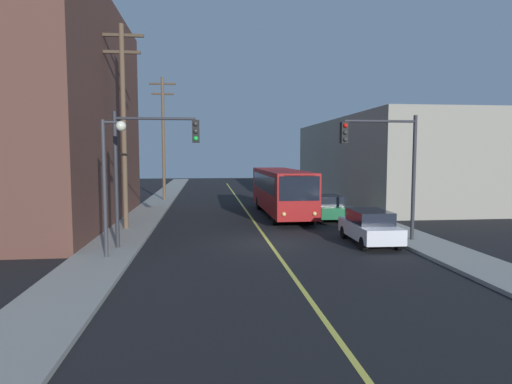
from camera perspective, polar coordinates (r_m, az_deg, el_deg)
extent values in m
plane|color=black|center=(21.44, 1.76, -6.65)|extent=(120.00, 120.00, 0.00)
cube|color=gray|center=(31.37, -14.17, -2.99)|extent=(2.50, 90.00, 0.15)
cube|color=gray|center=(32.73, 11.90, -2.63)|extent=(2.50, 90.00, 0.15)
cube|color=#D8CC4C|center=(36.18, -1.62, -1.93)|extent=(0.16, 60.00, 0.01)
cube|color=brown|center=(30.07, -27.19, 8.98)|extent=(10.00, 18.74, 13.44)
cube|color=black|center=(28.74, -17.51, -0.72)|extent=(0.06, 13.12, 1.30)
cube|color=black|center=(28.62, -17.67, 5.67)|extent=(0.06, 13.12, 1.30)
cube|color=black|center=(28.86, -17.84, 12.04)|extent=(0.06, 13.12, 1.30)
cube|color=black|center=(29.44, -18.01, 18.22)|extent=(0.06, 13.12, 1.30)
cube|color=gray|center=(43.98, 17.06, 3.93)|extent=(12.00, 26.40, 7.47)
cube|color=black|center=(42.05, 9.52, 1.13)|extent=(0.06, 18.48, 1.30)
cube|color=black|center=(41.97, 9.58, 5.50)|extent=(0.06, 18.48, 1.30)
cube|color=maroon|center=(31.08, 3.23, 0.32)|extent=(2.64, 12.02, 2.75)
cube|color=black|center=(25.19, 5.61, 0.44)|extent=(2.35, 0.10, 1.40)
cube|color=black|center=(36.93, 1.61, 2.01)|extent=(2.30, 0.10, 1.10)
cube|color=black|center=(30.84, 0.94, 1.27)|extent=(0.14, 10.20, 1.10)
cube|color=black|center=(31.28, 5.50, 1.30)|extent=(0.14, 10.20, 1.10)
cube|color=orange|center=(25.16, 5.62, 1.81)|extent=(1.79, 0.07, 0.30)
sphere|color=#F9D872|center=(25.12, 3.62, -2.88)|extent=(0.24, 0.24, 0.24)
sphere|color=#F9D872|center=(25.51, 7.57, -2.80)|extent=(0.24, 0.24, 0.24)
cylinder|color=black|center=(26.91, 2.42, -3.22)|extent=(0.31, 1.00, 1.00)
cylinder|color=black|center=(27.36, 7.08, -3.12)|extent=(0.31, 1.00, 1.00)
cylinder|color=black|center=(34.48, 0.36, -1.44)|extent=(0.31, 1.00, 1.00)
cylinder|color=black|center=(34.83, 4.03, -1.39)|extent=(0.31, 1.00, 1.00)
cube|color=silver|center=(21.89, 14.42, -4.78)|extent=(1.89, 4.44, 0.70)
cube|color=black|center=(21.80, 14.46, -3.09)|extent=(1.67, 2.50, 0.60)
cylinder|color=black|center=(20.30, 13.70, -6.52)|extent=(0.23, 0.64, 0.64)
cylinder|color=black|center=(20.87, 17.88, -6.30)|extent=(0.23, 0.64, 0.64)
cylinder|color=black|center=(23.11, 11.27, -5.10)|extent=(0.23, 0.64, 0.64)
cylinder|color=black|center=(23.61, 15.01, -4.96)|extent=(0.23, 0.64, 0.64)
cube|color=#196038|center=(29.39, 9.12, -2.26)|extent=(1.88, 4.43, 0.70)
cube|color=black|center=(29.32, 9.14, -1.00)|extent=(1.67, 2.49, 0.60)
cylinder|color=black|center=(27.80, 8.29, -3.38)|extent=(0.23, 0.64, 0.64)
cylinder|color=black|center=(28.22, 11.45, -3.30)|extent=(0.23, 0.64, 0.64)
cylinder|color=black|center=(30.70, 6.97, -2.59)|extent=(0.23, 0.64, 0.64)
cylinder|color=black|center=(31.08, 9.85, -2.53)|extent=(0.23, 0.64, 0.64)
cube|color=maroon|center=(33.90, 6.66, -1.29)|extent=(1.89, 4.44, 0.70)
cube|color=black|center=(33.83, 6.67, -0.20)|extent=(1.67, 2.50, 0.60)
cylinder|color=black|center=(32.30, 5.94, -2.21)|extent=(0.23, 0.64, 0.64)
cylinder|color=black|center=(32.71, 8.66, -2.15)|extent=(0.23, 0.64, 0.64)
cylinder|color=black|center=(35.20, 4.79, -1.62)|extent=(0.23, 0.64, 0.64)
cylinder|color=black|center=(35.58, 7.31, -1.57)|extent=(0.23, 0.64, 0.64)
cylinder|color=brown|center=(25.71, -16.70, 7.93)|extent=(0.28, 0.28, 11.19)
cube|color=#4C3D2D|center=(26.47, -16.97, 18.78)|extent=(2.40, 0.16, 0.16)
cube|color=#4C3D2D|center=(26.26, -16.92, 16.88)|extent=(2.00, 0.16, 0.16)
cylinder|color=brown|center=(41.31, -11.86, 6.71)|extent=(0.28, 0.28, 11.08)
cube|color=#4C3D2D|center=(41.77, -11.98, 13.50)|extent=(2.40, 0.16, 0.16)
cube|color=#4C3D2D|center=(41.65, -11.96, 12.27)|extent=(2.00, 0.16, 0.16)
cylinder|color=#2D2D33|center=(20.39, -17.59, 1.46)|extent=(0.18, 0.18, 6.00)
cylinder|color=#2D2D33|center=(20.15, -12.84, 9.22)|extent=(3.50, 0.12, 0.12)
cube|color=black|center=(20.00, -7.78, 7.75)|extent=(0.32, 0.36, 1.00)
sphere|color=#2D2D2D|center=(19.83, -7.80, 8.70)|extent=(0.22, 0.22, 0.22)
sphere|color=#2D2D2D|center=(19.81, -7.79, 7.78)|extent=(0.22, 0.22, 0.22)
sphere|color=green|center=(19.80, -7.78, 6.85)|extent=(0.22, 0.22, 0.22)
cylinder|color=#2D2D33|center=(22.64, 19.67, 1.72)|extent=(0.18, 0.18, 6.00)
cylinder|color=#2D2D33|center=(21.95, 15.72, 8.79)|extent=(3.50, 0.12, 0.12)
cube|color=black|center=(21.33, 11.29, 7.52)|extent=(0.32, 0.36, 1.00)
sphere|color=red|center=(21.16, 11.46, 8.40)|extent=(0.22, 0.22, 0.22)
sphere|color=#2D2D2D|center=(21.15, 11.44, 7.54)|extent=(0.22, 0.22, 0.22)
sphere|color=#2D2D2D|center=(21.13, 11.43, 6.67)|extent=(0.22, 0.22, 0.22)
cylinder|color=#38383D|center=(18.65, -18.94, 0.37)|extent=(0.16, 0.16, 5.50)
cylinder|color=#38383D|center=(18.57, -18.11, 8.55)|extent=(0.70, 0.10, 0.10)
sphere|color=#EAE5C6|center=(18.50, -17.02, 8.13)|extent=(0.40, 0.40, 0.40)
cylinder|color=red|center=(28.12, 14.16, -3.01)|extent=(0.26, 0.26, 0.70)
sphere|color=gold|center=(28.08, 14.18, -2.26)|extent=(0.24, 0.24, 0.24)
cylinder|color=red|center=(28.05, 13.86, -2.82)|extent=(0.12, 0.10, 0.10)
cylinder|color=red|center=(28.17, 14.47, -2.80)|extent=(0.12, 0.10, 0.10)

